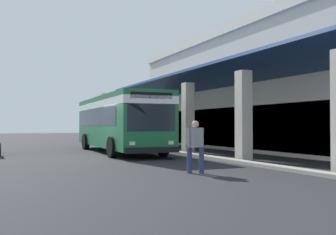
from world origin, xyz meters
TOP-DOWN VIEW (x-y plane):
  - ground at (0.00, 8.00)m, footprint 120.00×120.00m
  - curb_strip at (-1.25, 4.37)m, footprint 31.61×0.50m
  - plaza_building at (-1.25, 13.99)m, footprint 26.64×15.04m
  - transit_bus at (-3.11, 1.80)m, footprint 11.29×3.07m
  - pedestrian at (7.20, 1.18)m, footprint 0.42×0.66m
  - potted_palm at (-8.60, 5.67)m, footprint 1.91×1.85m

SIDE VIEW (x-z plane):
  - ground at x=0.00m, z-range 0.00..0.00m
  - curb_strip at x=-1.25m, z-range 0.00..0.12m
  - potted_palm at x=-8.60m, z-range -0.82..2.32m
  - pedestrian at x=7.20m, z-range 0.10..1.76m
  - transit_bus at x=-3.11m, z-range 0.18..3.52m
  - plaza_building at x=-1.25m, z-range 0.00..7.70m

